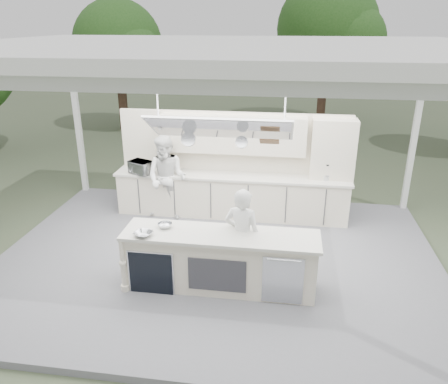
% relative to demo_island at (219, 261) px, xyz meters
% --- Properties ---
extents(ground, '(90.00, 90.00, 0.00)m').
position_rel_demo_island_xyz_m(ground, '(-0.18, 0.91, -0.60)').
color(ground, '#414B33').
rests_on(ground, ground).
extents(stage_deck, '(8.00, 6.00, 0.12)m').
position_rel_demo_island_xyz_m(stage_deck, '(-0.18, 0.91, -0.54)').
color(stage_deck, '#5E5D62').
rests_on(stage_deck, ground).
extents(tent, '(8.20, 6.20, 3.86)m').
position_rel_demo_island_xyz_m(tent, '(-0.18, 0.90, 3.11)').
color(tent, white).
rests_on(tent, ground).
extents(demo_island, '(3.10, 0.79, 0.95)m').
position_rel_demo_island_xyz_m(demo_island, '(0.00, 0.00, 0.00)').
color(demo_island, beige).
rests_on(demo_island, stage_deck).
extents(back_counter, '(5.08, 0.72, 0.95)m').
position_rel_demo_island_xyz_m(back_counter, '(-0.18, 2.81, 0.00)').
color(back_counter, beige).
rests_on(back_counter, stage_deck).
extents(back_wall_unit, '(5.05, 0.48, 2.25)m').
position_rel_demo_island_xyz_m(back_wall_unit, '(0.27, 3.03, 0.98)').
color(back_wall_unit, beige).
rests_on(back_wall_unit, stage_deck).
extents(tree_cluster, '(19.55, 9.40, 5.85)m').
position_rel_demo_island_xyz_m(tree_cluster, '(-0.34, 10.68, 2.69)').
color(tree_cluster, '#472F23').
rests_on(tree_cluster, ground).
extents(head_chef, '(0.67, 0.52, 1.64)m').
position_rel_demo_island_xyz_m(head_chef, '(0.34, 0.21, 0.35)').
color(head_chef, silver).
rests_on(head_chef, stage_deck).
extents(sous_chef, '(0.99, 0.82, 1.84)m').
position_rel_demo_island_xyz_m(sous_chef, '(-1.52, 2.46, 0.44)').
color(sous_chef, white).
rests_on(sous_chef, stage_deck).
extents(toaster_oven, '(0.60, 0.52, 0.28)m').
position_rel_demo_island_xyz_m(toaster_oven, '(-2.13, 2.61, 0.61)').
color(toaster_oven, silver).
rests_on(toaster_oven, back_counter).
extents(bowl_large, '(0.35, 0.35, 0.07)m').
position_rel_demo_island_xyz_m(bowl_large, '(-1.15, -0.24, 0.51)').
color(bowl_large, '#ACAEB3').
rests_on(bowl_large, demo_island).
extents(bowl_small, '(0.29, 0.29, 0.07)m').
position_rel_demo_island_xyz_m(bowl_small, '(-0.90, 0.10, 0.51)').
color(bowl_small, silver).
rests_on(bowl_small, demo_island).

